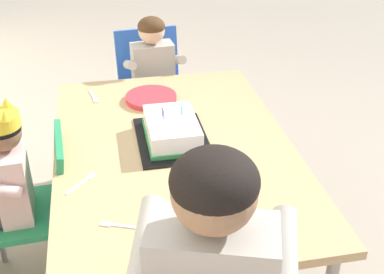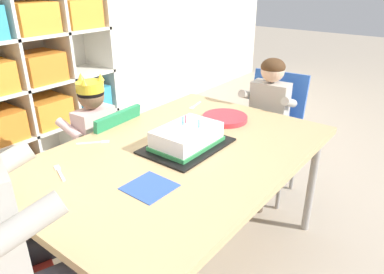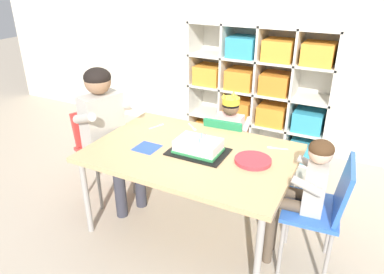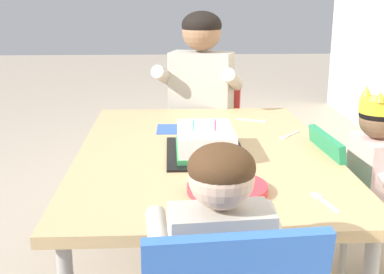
{
  "view_description": "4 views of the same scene",
  "coord_description": "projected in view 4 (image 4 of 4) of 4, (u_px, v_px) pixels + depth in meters",
  "views": [
    {
      "loc": [
        -1.6,
        0.25,
        1.6
      ],
      "look_at": [
        -0.01,
        -0.07,
        0.64
      ],
      "focal_mm": 46.95,
      "sensor_mm": 36.0,
      "label": 1
    },
    {
      "loc": [
        -1.03,
        -0.86,
        1.27
      ],
      "look_at": [
        0.05,
        -0.02,
        0.65
      ],
      "focal_mm": 33.43,
      "sensor_mm": 36.0,
      "label": 2
    },
    {
      "loc": [
        0.94,
        -1.84,
        1.67
      ],
      "look_at": [
        0.0,
        0.0,
        0.7
      ],
      "focal_mm": 33.22,
      "sensor_mm": 36.0,
      "label": 3
    },
    {
      "loc": [
        1.74,
        -0.12,
        1.14
      ],
      "look_at": [
        -0.0,
        -0.04,
        0.64
      ],
      "focal_mm": 47.86,
      "sensor_mm": 36.0,
      "label": 4
    }
  ],
  "objects": [
    {
      "name": "activity_table",
      "position": [
        204.0,
        161.0,
        1.84
      ],
      "size": [
        1.32,
        0.89,
        0.6
      ],
      "color": "tan",
      "rests_on": "ground"
    },
    {
      "name": "birthday_cake_on_tray",
      "position": [
        207.0,
        143.0,
        1.77
      ],
      "size": [
        0.37,
        0.27,
        0.13
      ],
      "color": "black",
      "rests_on": "activity_table"
    },
    {
      "name": "adult_helper_seated",
      "position": [
        198.0,
        95.0,
        2.49
      ],
      "size": [
        0.48,
        0.46,
        1.05
      ],
      "rotation": [
        0.0,
        0.0,
        1.25
      ],
      "color": "#B2ADA3",
      "rests_on": "ground"
    },
    {
      "name": "paper_plate_stack",
      "position": [
        227.0,
        188.0,
        1.43
      ],
      "size": [
        0.23,
        0.23,
        0.02
      ],
      "primitive_type": "cylinder",
      "color": "#DB333D",
      "rests_on": "activity_table"
    },
    {
      "name": "child_with_crown",
      "position": [
        384.0,
        173.0,
        1.85
      ],
      "size": [
        0.31,
        0.31,
        0.82
      ],
      "rotation": [
        0.0,
        0.0,
        3.21
      ],
      "color": "beige",
      "rests_on": "ground"
    },
    {
      "name": "fork_at_table_front_edge",
      "position": [
        289.0,
        135.0,
        2.0
      ],
      "size": [
        0.11,
        0.11,
        0.0
      ],
      "rotation": [
        0.0,
        0.0,
        2.41
      ],
      "color": "white",
      "rests_on": "activity_table"
    },
    {
      "name": "paper_napkin_square",
      "position": [
        176.0,
        129.0,
        2.09
      ],
      "size": [
        0.16,
        0.16,
        0.0
      ],
      "primitive_type": "cube",
      "rotation": [
        0.0,
        0.0,
        -0.02
      ],
      "color": "#3356B7",
      "rests_on": "activity_table"
    },
    {
      "name": "fork_scattered_mid_table",
      "position": [
        253.0,
        120.0,
        2.23
      ],
      "size": [
        0.06,
        0.13,
        0.0
      ],
      "rotation": [
        0.0,
        0.0,
        4.34
      ],
      "color": "white",
      "rests_on": "activity_table"
    },
    {
      "name": "guest_at_table_side",
      "position": [
        215.0,
        270.0,
        1.12
      ],
      "size": [
        0.31,
        0.31,
        0.86
      ],
      "rotation": [
        0.0,
        0.0,
        -1.48
      ],
      "color": "#B2ADA3",
      "rests_on": "ground"
    },
    {
      "name": "classroom_chair_blue",
      "position": [
        351.0,
        207.0,
        1.87
      ],
      "size": [
        0.34,
        0.37,
        0.66
      ],
      "rotation": [
        0.0,
        0.0,
        3.21
      ],
      "color": "#238451",
      "rests_on": "ground"
    },
    {
      "name": "classroom_chair_adult_side",
      "position": [
        204.0,
        130.0,
        2.65
      ],
      "size": [
        0.42,
        0.45,
        0.71
      ],
      "rotation": [
        0.0,
        0.0,
        1.25
      ],
      "color": "red",
      "rests_on": "ground"
    },
    {
      "name": "fork_by_napkin",
      "position": [
        324.0,
        201.0,
        1.37
      ],
      "size": [
        0.13,
        0.04,
        0.0
      ],
      "rotation": [
        0.0,
        0.0,
        0.22
      ],
      "color": "white",
      "rests_on": "activity_table"
    }
  ]
}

